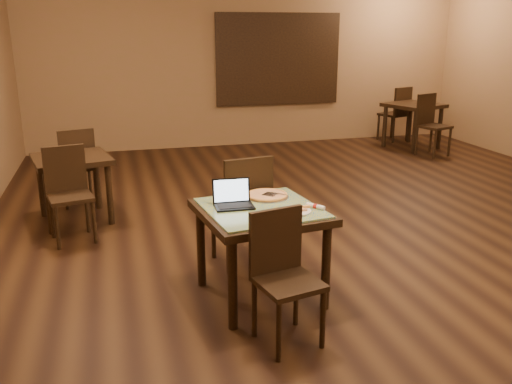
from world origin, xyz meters
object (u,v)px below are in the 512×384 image
object	(u,v)px
chair_main_near	(283,269)
other_table_a_chair_near	(430,121)
pizza_pan	(267,197)
laptop	(233,199)
other_table_a_chair_far	(398,111)
tiled_table	(261,220)
other_table_b	(72,168)
other_table_b_chair_near	(68,188)
other_table_b_chair_far	(77,162)
chair_main_far	(244,205)
other_table_a	(413,111)

from	to	relation	value
chair_main_near	other_table_a_chair_near	xyz separation A→B (m)	(4.20, 4.85, 0.06)
pizza_pan	laptop	bearing A→B (deg)	-156.00
laptop	pizza_pan	size ratio (longest dim) A/B	0.86
other_table_a_chair_near	other_table_a_chair_far	distance (m)	1.22
tiled_table	other_table_a_chair_far	distance (m)	6.90
other_table_b	tiled_table	bearing A→B (deg)	-69.01
other_table_a_chair_far	other_table_b_chair_near	world-z (taller)	other_table_a_chair_far
tiled_table	chair_main_near	xyz separation A→B (m)	(-0.02, -0.62, -0.14)
other_table_a_chair_far	other_table_b_chair_far	bearing A→B (deg)	4.71
chair_main_far	tiled_table	bearing A→B (deg)	79.33
other_table_a	other_table_b_chair_near	bearing A→B (deg)	-171.21
chair_main_near	chair_main_far	world-z (taller)	chair_main_far
other_table_a	other_table_b	world-z (taller)	other_table_a
chair_main_near	pizza_pan	xyz separation A→B (m)	(0.14, 0.86, 0.25)
chair_main_far	other_table_b	size ratio (longest dim) A/B	1.10
other_table_a_chair_far	other_table_b_chair_far	world-z (taller)	other_table_a_chair_far
chair_main_far	other_table_b_chair_far	bearing A→B (deg)	-65.31
other_table_a	other_table_b_chair_near	size ratio (longest dim) A/B	1.14
other_table_a_chair_near	other_table_a_chair_far	bearing A→B (deg)	67.73
chair_main_far	other_table_a	xyz separation A→B (m)	(4.19, 4.22, 0.08)
laptop	other_table_b_chair_near	distance (m)	2.15
pizza_pan	other_table_a	bearing A→B (deg)	48.33
laptop	other_table_b_chair_near	size ratio (longest dim) A/B	0.32
other_table_b	other_table_b_chair_near	bearing A→B (deg)	-104.33
other_table_b	laptop	bearing A→B (deg)	-71.52
other_table_b	other_table_a	bearing A→B (deg)	11.31
other_table_a	other_table_a_chair_near	xyz separation A→B (m)	(-0.03, -0.61, -0.08)
chair_main_near	chair_main_far	bearing A→B (deg)	75.93
other_table_a_chair_near	other_table_b_chair_far	bearing A→B (deg)	174.00
other_table_b_chair_near	pizza_pan	bearing A→B (deg)	-54.66
other_table_a	pizza_pan	bearing A→B (deg)	-151.09
chair_main_far	other_table_b_chair_near	world-z (taller)	chair_main_far
tiled_table	other_table_a	xyz separation A→B (m)	(4.21, 4.83, 0.01)
chair_main_near	chair_main_far	size ratio (longest dim) A/B	0.89
other_table_a_chair_near	other_table_b_chair_near	distance (m)	6.24
laptop	other_table_a	bearing A→B (deg)	49.40
chair_main_near	other_table_b_chair_near	bearing A→B (deg)	110.23
chair_main_near	chair_main_far	xyz separation A→B (m)	(0.03, 1.23, 0.06)
other_table_a_chair_near	tiled_table	bearing A→B (deg)	-154.11
chair_main_near	other_table_a	size ratio (longest dim) A/B	0.85
laptop	tiled_table	bearing A→B (deg)	-23.66
other_table_a_chair_near	other_table_b_chair_far	world-z (taller)	other_table_a_chair_near
chair_main_near	laptop	distance (m)	0.80
chair_main_far	other_table_a_chair_near	size ratio (longest dim) A/B	1.00
other_table_a_chair_near	other_table_b	world-z (taller)	other_table_a_chair_near
other_table_a	other_table_b_chair_near	xyz separation A→B (m)	(-5.75, -3.09, -0.13)
pizza_pan	other_table_b_chair_far	xyz separation A→B (m)	(-1.63, 2.63, -0.23)
chair_main_far	other_table_b	world-z (taller)	chair_main_far
chair_main_far	chair_main_near	bearing A→B (deg)	79.21
other_table_a_chair_far	other_table_b_chair_near	bearing A→B (deg)	13.16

